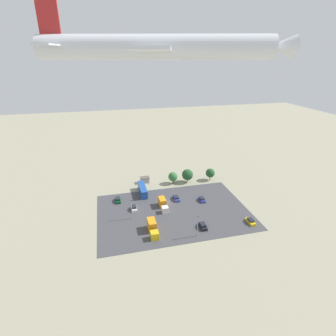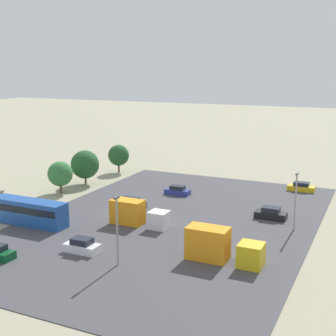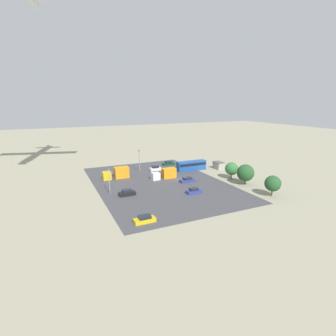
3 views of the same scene
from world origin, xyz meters
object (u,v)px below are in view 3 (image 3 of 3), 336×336
(bus, at_px, (191,165))
(parked_car_2, at_px, (187,180))
(parked_car_3, at_px, (127,193))
(parked_car_4, at_px, (145,219))
(parked_car_0, at_px, (194,191))
(shed_building, at_px, (218,165))
(parked_car_5, at_px, (169,163))
(parked_car_1, at_px, (155,168))
(parked_truck_1, at_px, (117,173))
(parked_truck_0, at_px, (165,174))

(bus, distance_m, parked_car_2, 14.84)
(parked_car_3, height_order, parked_car_4, parked_car_3)
(parked_car_0, bearing_deg, bus, 151.66)
(shed_building, distance_m, parked_car_5, 19.26)
(parked_car_1, xyz_separation_m, parked_car_5, (5.39, -7.77, -0.05))
(parked_car_0, height_order, parked_car_5, parked_car_5)
(bus, distance_m, parked_truck_1, 26.83)
(parked_truck_0, bearing_deg, bus, -65.90)
(parked_car_5, bearing_deg, parked_car_4, 149.36)
(parked_car_3, relative_size, parked_car_5, 0.92)
(parked_car_0, distance_m, parked_truck_1, 27.24)
(shed_building, relative_size, parked_car_1, 1.00)
(shed_building, bearing_deg, parked_car_3, 109.09)
(parked_car_5, distance_m, parked_truck_1, 24.61)
(parked_car_5, bearing_deg, shed_building, -132.34)
(parked_car_3, bearing_deg, parked_car_2, -79.57)
(parked_car_0, height_order, parked_truck_0, parked_truck_0)
(parked_car_5, bearing_deg, parked_car_2, 169.46)
(parked_car_2, relative_size, parked_truck_1, 0.56)
(bus, xyz_separation_m, parked_car_5, (10.42, 4.19, -1.14))
(parked_car_3, bearing_deg, bus, -60.89)
(parked_car_1, bearing_deg, parked_car_0, -179.68)
(bus, bearing_deg, parked_car_2, 145.43)
(parked_truck_1, bearing_deg, parked_car_5, -66.99)
(bus, relative_size, parked_car_4, 2.46)
(parked_car_2, relative_size, parked_car_3, 1.09)
(parked_car_0, xyz_separation_m, parked_car_4, (-10.97, 18.02, 0.01))
(parked_car_2, distance_m, parked_car_3, 20.49)
(shed_building, bearing_deg, bus, 75.80)
(parked_car_0, bearing_deg, parked_car_1, -179.68)
(parked_car_2, xyz_separation_m, parked_car_3, (-3.71, 20.15, 0.06))
(parked_car_3, bearing_deg, parked_truck_1, -5.91)
(parked_car_0, height_order, parked_car_3, parked_car_3)
(parked_car_0, xyz_separation_m, parked_truck_1, (22.71, 15.01, 1.02))
(parked_car_3, distance_m, parked_car_4, 17.02)
(parked_car_3, height_order, parked_car_5, parked_car_3)
(parked_car_4, distance_m, parked_car_5, 50.32)
(parked_car_0, xyz_separation_m, parked_car_1, (26.94, 0.15, 0.07))
(bus, relative_size, parked_car_5, 2.35)
(parked_car_3, distance_m, parked_truck_1, 16.82)
(parked_truck_0, bearing_deg, parked_car_5, -28.43)
(bus, height_order, parked_truck_1, parked_truck_1)
(parked_car_2, bearing_deg, parked_truck_1, -125.20)
(shed_building, relative_size, parked_truck_0, 0.50)
(bus, relative_size, parked_car_1, 2.71)
(parked_truck_1, bearing_deg, parked_car_1, -74.13)
(parked_car_0, relative_size, parked_car_2, 0.88)
(shed_building, xyz_separation_m, parked_car_3, (-13.35, 38.59, -0.56))
(bus, bearing_deg, parked_truck_1, 88.26)
(shed_building, height_order, parked_truck_1, parked_truck_1)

